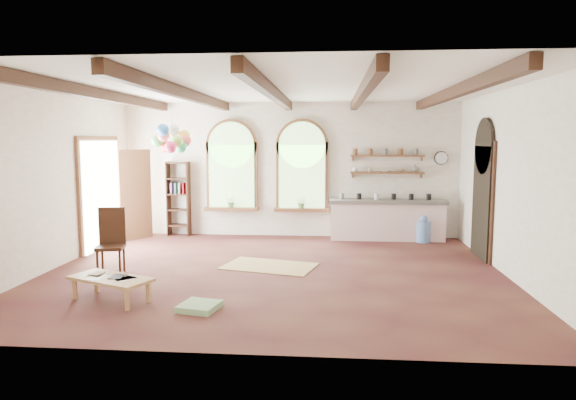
# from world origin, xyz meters

# --- Properties ---
(floor) EXTENTS (8.00, 8.00, 0.00)m
(floor) POSITION_xyz_m (0.00, 0.00, 0.00)
(floor) COLOR brown
(floor) RESTS_ON ground
(ceiling_beams) EXTENTS (6.20, 6.80, 0.18)m
(ceiling_beams) POSITION_xyz_m (0.00, 0.00, 3.10)
(ceiling_beams) COLOR #3D1D13
(ceiling_beams) RESTS_ON ceiling
(window_left) EXTENTS (1.30, 0.28, 2.20)m
(window_left) POSITION_xyz_m (-1.40, 3.43, 1.63)
(window_left) COLOR brown
(window_left) RESTS_ON floor
(window_right) EXTENTS (1.30, 0.28, 2.20)m
(window_right) POSITION_xyz_m (0.30, 3.43, 1.63)
(window_right) COLOR brown
(window_right) RESTS_ON floor
(left_doorway) EXTENTS (0.10, 1.90, 2.50)m
(left_doorway) POSITION_xyz_m (-3.95, 1.80, 1.15)
(left_doorway) COLOR brown
(left_doorway) RESTS_ON floor
(right_doorway) EXTENTS (0.10, 1.30, 2.40)m
(right_doorway) POSITION_xyz_m (3.95, 1.50, 1.10)
(right_doorway) COLOR black
(right_doorway) RESTS_ON floor
(kitchen_counter) EXTENTS (2.68, 0.62, 0.94)m
(kitchen_counter) POSITION_xyz_m (2.30, 3.20, 0.48)
(kitchen_counter) COLOR #F9D3D4
(kitchen_counter) RESTS_ON floor
(wall_shelf_lower) EXTENTS (1.70, 0.24, 0.04)m
(wall_shelf_lower) POSITION_xyz_m (2.30, 3.38, 1.55)
(wall_shelf_lower) COLOR brown
(wall_shelf_lower) RESTS_ON wall_back
(wall_shelf_upper) EXTENTS (1.70, 0.24, 0.04)m
(wall_shelf_upper) POSITION_xyz_m (2.30, 3.38, 1.95)
(wall_shelf_upper) COLOR brown
(wall_shelf_upper) RESTS_ON wall_back
(wall_clock) EXTENTS (0.32, 0.04, 0.32)m
(wall_clock) POSITION_xyz_m (3.55, 3.45, 1.90)
(wall_clock) COLOR black
(wall_clock) RESTS_ON wall_back
(bookshelf) EXTENTS (0.53, 0.32, 1.80)m
(bookshelf) POSITION_xyz_m (-2.70, 3.32, 0.90)
(bookshelf) COLOR #3D1D13
(bookshelf) RESTS_ON floor
(coffee_table) EXTENTS (1.35, 1.01, 0.35)m
(coffee_table) POSITION_xyz_m (-2.17, -1.80, 0.31)
(coffee_table) COLOR #A47D4B
(coffee_table) RESTS_ON floor
(side_chair) EXTENTS (0.54, 0.54, 1.15)m
(side_chair) POSITION_xyz_m (-2.81, -0.34, 0.33)
(side_chair) COLOR #3D1D13
(side_chair) RESTS_ON floor
(floor_mat) EXTENTS (1.84, 1.39, 0.02)m
(floor_mat) POSITION_xyz_m (-0.13, 0.39, 0.01)
(floor_mat) COLOR tan
(floor_mat) RESTS_ON floor
(floor_cushion) EXTENTS (0.59, 0.59, 0.09)m
(floor_cushion) POSITION_xyz_m (-0.80, -2.08, 0.04)
(floor_cushion) COLOR #7AA16F
(floor_cushion) RESTS_ON floor
(water_jug_a) EXTENTS (0.32, 0.32, 0.62)m
(water_jug_a) POSITION_xyz_m (3.10, 2.95, 0.27)
(water_jug_a) COLOR #5F8CCC
(water_jug_a) RESTS_ON floor
(water_jug_b) EXTENTS (0.31, 0.31, 0.60)m
(water_jug_b) POSITION_xyz_m (3.30, 3.20, 0.26)
(water_jug_b) COLOR #5F8CCC
(water_jug_b) RESTS_ON floor
(balloon_cluster) EXTENTS (0.86, 0.94, 1.16)m
(balloon_cluster) POSITION_xyz_m (-2.42, 2.05, 2.33)
(balloon_cluster) COLOR silver
(balloon_cluster) RESTS_ON floor
(table_book) EXTENTS (0.21, 0.27, 0.02)m
(table_book) POSITION_xyz_m (-2.52, -1.64, 0.36)
(table_book) COLOR olive
(table_book) RESTS_ON coffee_table
(tablet) EXTENTS (0.19, 0.27, 0.01)m
(tablet) POSITION_xyz_m (-2.08, -1.78, 0.36)
(tablet) COLOR black
(tablet) RESTS_ON coffee_table
(potted_plant_left) EXTENTS (0.27, 0.23, 0.30)m
(potted_plant_left) POSITION_xyz_m (-1.40, 3.32, 0.85)
(potted_plant_left) COLOR #598C4C
(potted_plant_left) RESTS_ON window_left
(potted_plant_right) EXTENTS (0.27, 0.23, 0.30)m
(potted_plant_right) POSITION_xyz_m (0.30, 3.32, 0.85)
(potted_plant_right) COLOR #598C4C
(potted_plant_right) RESTS_ON window_right
(shelf_cup_a) EXTENTS (0.12, 0.10, 0.10)m
(shelf_cup_a) POSITION_xyz_m (1.55, 3.38, 1.62)
(shelf_cup_a) COLOR white
(shelf_cup_a) RESTS_ON wall_shelf_lower
(shelf_cup_b) EXTENTS (0.10, 0.10, 0.09)m
(shelf_cup_b) POSITION_xyz_m (1.90, 3.38, 1.62)
(shelf_cup_b) COLOR beige
(shelf_cup_b) RESTS_ON wall_shelf_lower
(shelf_bowl_a) EXTENTS (0.22, 0.22, 0.05)m
(shelf_bowl_a) POSITION_xyz_m (2.25, 3.38, 1.60)
(shelf_bowl_a) COLOR beige
(shelf_bowl_a) RESTS_ON wall_shelf_lower
(shelf_bowl_b) EXTENTS (0.20, 0.20, 0.06)m
(shelf_bowl_b) POSITION_xyz_m (2.60, 3.38, 1.60)
(shelf_bowl_b) COLOR #8C664C
(shelf_bowl_b) RESTS_ON wall_shelf_lower
(shelf_vase) EXTENTS (0.18, 0.18, 0.19)m
(shelf_vase) POSITION_xyz_m (2.95, 3.38, 1.67)
(shelf_vase) COLOR slate
(shelf_vase) RESTS_ON wall_shelf_lower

